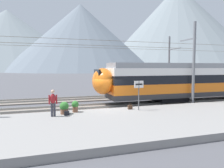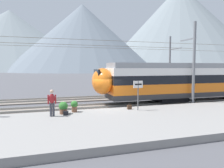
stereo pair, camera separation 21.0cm
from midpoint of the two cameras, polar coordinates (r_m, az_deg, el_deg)
The scene contains 15 objects.
ground_plane at distance 16.68m, azimuth -1.54°, elevation -7.42°, with size 400.00×400.00×0.00m, color #4C4C51.
platform_slab at distance 12.63m, azimuth 4.06°, elevation -10.45°, with size 120.00×7.38×0.38m, color gray.
track_near at distance 18.15m, azimuth -2.93°, elevation -6.22°, with size 120.00×3.00×0.28m.
track_far at distance 22.85m, azimuth -6.08°, elevation -4.00°, with size 120.00×3.00×0.28m.
catenary_mast_mid at distance 19.86m, azimuth 20.84°, elevation 5.56°, with size 41.05×2.13×7.42m.
catenary_mast_far_side at distance 28.92m, azimuth 15.22°, elevation 5.41°, with size 41.05×2.62×7.54m.
platform_sign at distance 15.07m, azimuth 6.91°, elevation -1.27°, with size 0.70×0.08×2.12m.
passenger_walking at distance 13.65m, azimuth -16.18°, elevation -4.62°, with size 0.53×0.22×1.69m.
handbag_beside_passenger at distance 13.90m, azimuth -12.63°, elevation -7.76°, with size 0.32×0.18×0.40m.
handbag_near_sign at distance 15.55m, azimuth 4.56°, elevation -6.29°, with size 0.32×0.18×0.43m.
potted_plant_platform_edge at distance 14.72m, azimuth -10.40°, elevation -5.78°, with size 0.48×0.48×0.78m.
potted_plant_by_shelter at distance 14.28m, azimuth -13.28°, elevation -6.19°, with size 0.60×0.60×0.82m.
mountain_left_ridge at distance 238.22m, azimuth -26.51°, elevation 10.55°, with size 172.03×172.03×60.53m, color slate.
mountain_central_peak at distance 181.41m, azimuth -8.55°, elevation 12.25°, with size 122.77×122.77×55.76m, color slate.
mountain_right_ridge at distance 243.07m, azimuth 17.21°, elevation 14.22°, with size 167.83×167.83×90.17m, color slate.
Camera 1 is at (-4.64, -15.64, 3.46)m, focal length 33.62 mm.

